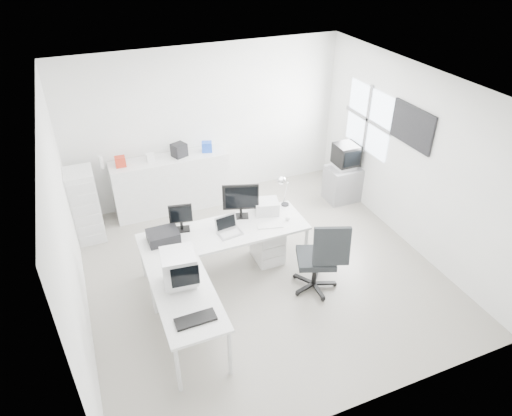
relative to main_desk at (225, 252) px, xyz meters
name	(u,v)px	position (x,y,z in m)	size (l,w,h in m)	color
floor	(261,270)	(0.50, -0.18, -0.38)	(5.00, 5.00, 0.01)	#B7B2A5
ceiling	(262,89)	(0.50, -0.18, 2.42)	(5.00, 5.00, 0.01)	white
back_wall	(207,125)	(0.50, 2.32, 1.02)	(5.00, 0.02, 2.80)	silver
left_wall	(66,231)	(-2.00, -0.18, 1.02)	(0.02, 5.00, 2.80)	silver
right_wall	(412,159)	(3.00, -0.18, 1.02)	(0.02, 5.00, 2.80)	silver
window	(368,120)	(2.98, 1.02, 1.23)	(0.02, 1.20, 1.10)	white
wall_picture	(412,126)	(2.97, -0.08, 1.52)	(0.04, 0.90, 0.60)	black
main_desk	(225,252)	(0.00, 0.00, 0.00)	(2.40, 0.80, 0.75)	silver
side_desk	(189,319)	(-0.85, -1.10, 0.00)	(0.70, 1.40, 0.75)	silver
drawer_pedestal	(267,243)	(0.70, 0.05, -0.08)	(0.40, 0.50, 0.60)	silver
inkjet_printer	(163,236)	(-0.85, 0.10, 0.45)	(0.42, 0.33, 0.15)	black
lcd_monitor_small	(181,218)	(-0.55, 0.25, 0.58)	(0.33, 0.19, 0.41)	black
lcd_monitor_large	(241,201)	(0.35, 0.25, 0.65)	(0.53, 0.21, 0.55)	black
laptop	(230,227)	(0.05, -0.10, 0.49)	(0.35, 0.36, 0.24)	#B7B7BA
white_keyboard	(270,226)	(0.65, -0.15, 0.38)	(0.38, 0.12, 0.02)	silver
white_mouse	(288,218)	(0.95, -0.10, 0.41)	(0.07, 0.07, 0.07)	silver
laser_printer	(266,207)	(0.75, 0.22, 0.47)	(0.35, 0.30, 0.20)	silver
desk_lamp	(286,192)	(1.10, 0.30, 0.61)	(0.16, 0.16, 0.47)	silver
crt_monitor	(179,269)	(-0.85, -0.85, 0.61)	(0.41, 0.41, 0.47)	#B7B7BA
black_keyboard	(196,319)	(-0.85, -1.50, 0.39)	(0.46, 0.18, 0.03)	black
office_chair	(316,255)	(1.06, -0.80, 0.20)	(0.67, 0.67, 1.15)	#232728
tv_cabinet	(343,183)	(2.72, 1.17, -0.05)	(0.60, 0.49, 0.66)	gray
crt_tv	(346,157)	(2.72, 1.17, 0.51)	(0.50, 0.48, 0.45)	black
sideboard	(171,184)	(-0.30, 2.06, 0.13)	(2.02, 0.51, 1.01)	silver
clutter_box_a	(120,162)	(-1.10, 2.06, 0.72)	(0.17, 0.15, 0.17)	red
clutter_box_b	(151,157)	(-0.60, 2.06, 0.70)	(0.13, 0.11, 0.13)	silver
clutter_box_c	(179,150)	(-0.10, 2.06, 0.75)	(0.23, 0.21, 0.23)	black
clutter_box_d	(207,147)	(0.40, 2.06, 0.73)	(0.18, 0.15, 0.18)	blue
clutter_bottle	(101,162)	(-1.40, 2.10, 0.75)	(0.07, 0.07, 0.22)	silver
filing_cabinet	(85,205)	(-1.78, 1.69, 0.24)	(0.43, 0.51, 1.23)	silver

